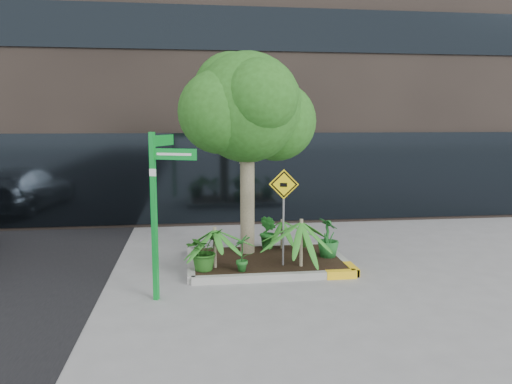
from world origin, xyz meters
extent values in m
plane|color=gray|center=(0.00, 0.00, 0.00)|extent=(80.00, 80.00, 0.00)
cube|color=#9E9E99|center=(0.20, 1.40, 0.07)|extent=(3.20, 0.15, 0.15)
cube|color=#9E9E99|center=(0.20, -0.80, 0.07)|extent=(3.20, 0.15, 0.15)
cube|color=#9E9E99|center=(-1.40, 0.30, 0.07)|extent=(0.15, 2.20, 0.15)
cube|color=#9E9E99|center=(1.80, 0.30, 0.07)|extent=(0.15, 2.20, 0.15)
cube|color=yellow|center=(1.50, -0.80, 0.07)|extent=(0.60, 0.17, 0.15)
cube|color=black|center=(0.20, 0.30, 0.12)|extent=(3.05, 2.05, 0.06)
cylinder|color=gray|center=(-0.15, 0.83, 1.47)|extent=(0.31, 0.31, 2.94)
cylinder|color=gray|center=(-0.05, 0.83, 2.55)|extent=(0.56, 0.16, 0.95)
sphere|color=#245819|center=(-0.15, 0.83, 3.33)|extent=(2.35, 2.35, 2.35)
sphere|color=#245819|center=(0.54, 1.13, 3.04)|extent=(1.76, 1.76, 1.76)
sphere|color=#245819|center=(-0.74, 0.64, 3.23)|extent=(1.76, 1.76, 1.76)
sphere|color=#245819|center=(0.05, 0.25, 3.53)|extent=(1.57, 1.57, 1.57)
sphere|color=#245819|center=(-0.44, 1.32, 3.72)|extent=(1.67, 1.67, 1.67)
cylinder|color=gray|center=(0.79, -0.38, 0.63)|extent=(0.07, 0.07, 0.97)
cylinder|color=gray|center=(-0.93, -0.23, 0.56)|extent=(0.07, 0.07, 0.82)
cylinder|color=gray|center=(0.68, 1.06, 0.49)|extent=(0.07, 0.07, 0.68)
imported|color=#225C1A|center=(-1.15, -0.37, 0.55)|extent=(0.98, 0.98, 0.79)
imported|color=#1E6425|center=(1.52, 0.24, 0.57)|extent=(0.60, 0.60, 0.84)
imported|color=#1F6422|center=(-0.41, -0.55, 0.52)|extent=(0.56, 0.56, 0.75)
imported|color=#1E6922|center=(0.36, 1.07, 0.54)|extent=(0.57, 0.57, 0.78)
cube|color=#0D992F|center=(-2.00, -1.50, 1.43)|extent=(0.11, 0.11, 2.87)
cube|color=#0D992F|center=(-1.64, -1.66, 2.51)|extent=(0.74, 0.34, 0.18)
cube|color=#0D992F|center=(-1.84, -1.14, 2.71)|extent=(0.34, 0.74, 0.18)
cube|color=white|center=(-1.64, -1.67, 2.51)|extent=(0.56, 0.25, 0.04)
cube|color=white|center=(-1.86, -1.14, 2.71)|extent=(0.25, 0.56, 0.04)
cube|color=white|center=(-2.00, -1.55, 2.20)|extent=(0.11, 0.05, 0.12)
cylinder|color=slate|center=(0.46, -0.22, 1.04)|extent=(0.07, 0.15, 1.79)
cube|color=yellow|center=(0.46, -0.23, 1.80)|extent=(0.59, 0.15, 0.60)
cube|color=black|center=(0.46, -0.25, 1.80)|extent=(0.52, 0.12, 0.53)
cube|color=yellow|center=(0.46, -0.25, 1.80)|extent=(0.44, 0.11, 0.45)
cube|color=black|center=(0.45, -0.25, 1.79)|extent=(0.14, 0.03, 0.08)
camera|label=1|loc=(-1.40, -9.89, 3.05)|focal=35.00mm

